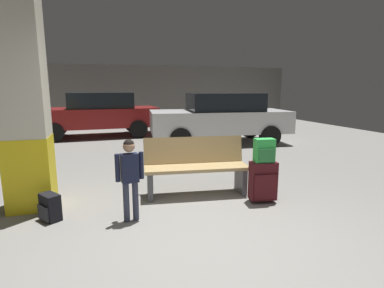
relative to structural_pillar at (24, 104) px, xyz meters
The scene contains 10 objects.
ground_plane 3.43m from the structural_pillar, 49.03° to the left, with size 18.00×18.00×0.10m, color gray.
garage_back_wall 11.38m from the structural_pillar, 79.73° to the left, with size 18.00×0.12×2.80m, color slate.
structural_pillar is the anchor object (origin of this frame).
bench 2.56m from the structural_pillar, ahead, with size 1.65×0.70×0.89m.
suitcase 3.46m from the structural_pillar, 13.24° to the right, with size 0.40×0.27×0.60m.
backpack_bright 3.35m from the structural_pillar, 13.25° to the right, with size 0.30×0.22×0.34m.
child 1.73m from the structural_pillar, 33.65° to the right, with size 0.35×0.20×1.04m.
backpack_dark_floor 1.42m from the structural_pillar, 61.35° to the right, with size 0.30×0.32×0.34m.
parked_car_near 5.98m from the structural_pillar, 42.21° to the left, with size 4.25×2.12×1.51m.
parked_car_far 6.47m from the structural_pillar, 82.65° to the left, with size 4.16×1.92×1.51m.
Camera 1 is at (-1.02, -2.83, 1.65)m, focal length 28.17 mm.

